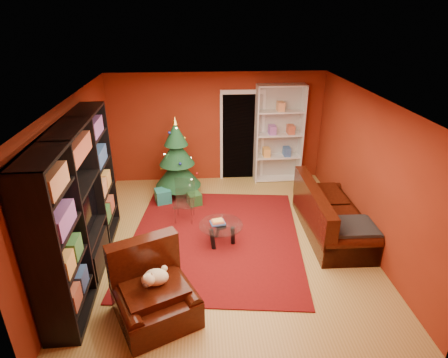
{
  "coord_description": "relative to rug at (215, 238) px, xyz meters",
  "views": [
    {
      "loc": [
        -0.44,
        -5.79,
        3.91
      ],
      "look_at": [
        0.0,
        0.4,
        1.05
      ],
      "focal_mm": 30.0,
      "sensor_mm": 36.0,
      "label": 1
    }
  ],
  "objects": [
    {
      "name": "christmas_tree",
      "position": [
        -0.75,
        1.89,
        0.87
      ],
      "size": [
        1.29,
        1.29,
        1.82
      ],
      "primitive_type": null,
      "rotation": [
        0.0,
        0.0,
        -0.32
      ],
      "color": "#134122",
      "rests_on": "floor"
    },
    {
      "name": "gift_box_green",
      "position": [
        -0.38,
        1.33,
        0.13
      ],
      "size": [
        0.35,
        0.35,
        0.27
      ],
      "primitive_type": "cube",
      "rotation": [
        0.0,
        0.0,
        0.32
      ],
      "color": "#225C26",
      "rests_on": "floor"
    },
    {
      "name": "media_unit",
      "position": [
        -2.09,
        -0.74,
        1.19
      ],
      "size": [
        0.55,
        3.15,
        2.4
      ],
      "primitive_type": null,
      "rotation": [
        0.0,
        0.0,
        0.02
      ],
      "color": "black",
      "rests_on": "floor"
    },
    {
      "name": "gift_box_teal",
      "position": [
        -1.07,
        1.48,
        0.15
      ],
      "size": [
        0.4,
        0.4,
        0.32
      ],
      "primitive_type": "cube",
      "rotation": [
        0.0,
        0.0,
        0.3
      ],
      "color": "teal",
      "rests_on": "floor"
    },
    {
      "name": "acrylic_chair",
      "position": [
        -0.58,
        0.69,
        0.38
      ],
      "size": [
        0.45,
        0.48,
        0.77
      ],
      "primitive_type": null,
      "rotation": [
        0.0,
        0.0,
        -0.12
      ],
      "color": "#66605B",
      "rests_on": "rug"
    },
    {
      "name": "wall_left",
      "position": [
        -2.34,
        -0.05,
        1.29
      ],
      "size": [
        0.05,
        5.5,
        2.6
      ],
      "primitive_type": "cube",
      "color": "maroon",
      "rests_on": "ground"
    },
    {
      "name": "coffee_table",
      "position": [
        0.1,
        -0.16,
        0.2
      ],
      "size": [
        0.94,
        0.94,
        0.49
      ],
      "primitive_type": null,
      "rotation": [
        0.0,
        0.0,
        0.21
      ],
      "color": "gray",
      "rests_on": "rug"
    },
    {
      "name": "rug",
      "position": [
        0.0,
        0.0,
        0.0
      ],
      "size": [
        3.47,
        3.91,
        0.02
      ],
      "primitive_type": "cube",
      "rotation": [
        0.0,
        0.0,
        -0.12
      ],
      "color": "maroon",
      "rests_on": "floor"
    },
    {
      "name": "wall_back",
      "position": [
        0.19,
        2.73,
        1.29
      ],
      "size": [
        5.0,
        0.05,
        2.6
      ],
      "primitive_type": "cube",
      "color": "maroon",
      "rests_on": "ground"
    },
    {
      "name": "floor",
      "position": [
        0.19,
        -0.05,
        -0.04
      ],
      "size": [
        5.0,
        5.5,
        0.05
      ],
      "primitive_type": "cube",
      "color": "#AB8941",
      "rests_on": "ground"
    },
    {
      "name": "armchair",
      "position": [
        -0.9,
        -1.87,
        0.42
      ],
      "size": [
        1.45,
        1.45,
        0.85
      ],
      "primitive_type": null,
      "rotation": [
        0.0,
        0.0,
        0.44
      ],
      "color": "black",
      "rests_on": "rug"
    },
    {
      "name": "dog",
      "position": [
        -0.87,
        -1.81,
        0.62
      ],
      "size": [
        0.49,
        0.44,
        0.28
      ],
      "primitive_type": null,
      "rotation": [
        0.0,
        0.0,
        0.44
      ],
      "color": "#F3EBBE",
      "rests_on": "armchair"
    },
    {
      "name": "doorway",
      "position": [
        0.79,
        2.68,
        1.04
      ],
      "size": [
        1.06,
        0.6,
        2.16
      ],
      "primitive_type": null,
      "color": "black",
      "rests_on": "floor"
    },
    {
      "name": "wall_right",
      "position": [
        2.71,
        -0.05,
        1.29
      ],
      "size": [
        0.05,
        5.5,
        2.6
      ],
      "primitive_type": "cube",
      "color": "maroon",
      "rests_on": "ground"
    },
    {
      "name": "ceiling",
      "position": [
        0.19,
        -0.05,
        2.61
      ],
      "size": [
        5.0,
        5.5,
        0.05
      ],
      "primitive_type": "cube",
      "color": "silver",
      "rests_on": "wall_back"
    },
    {
      "name": "white_bookshelf",
      "position": [
        1.64,
        2.52,
        1.15
      ],
      "size": [
        1.12,
        0.42,
        2.4
      ],
      "primitive_type": null,
      "rotation": [
        0.0,
        0.0,
        0.02
      ],
      "color": "white",
      "rests_on": "floor"
    },
    {
      "name": "sofa",
      "position": [
        2.21,
        0.07,
        0.46
      ],
      "size": [
        1.02,
        2.2,
        0.94
      ],
      "primitive_type": null,
      "rotation": [
        0.0,
        0.0,
        1.55
      ],
      "color": "black",
      "rests_on": "rug"
    }
  ]
}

